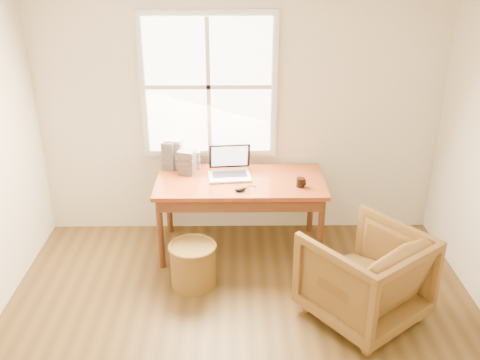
# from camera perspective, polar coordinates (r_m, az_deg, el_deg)

# --- Properties ---
(room_shell) EXTENTS (4.04, 4.54, 2.64)m
(room_shell) POSITION_cam_1_polar(r_m,az_deg,el_deg) (3.36, -0.04, -2.53)
(room_shell) COLOR brown
(room_shell) RESTS_ON ground
(desk) EXTENTS (1.60, 0.80, 0.04)m
(desk) POSITION_cam_1_polar(r_m,az_deg,el_deg) (5.09, 0.03, -0.16)
(desk) COLOR brown
(desk) RESTS_ON room_shell
(armchair) EXTENTS (1.16, 1.17, 0.77)m
(armchair) POSITION_cam_1_polar(r_m,az_deg,el_deg) (4.44, 13.12, -9.90)
(armchair) COLOR brown
(armchair) RESTS_ON room_shell
(wicker_stool) EXTENTS (0.51, 0.51, 0.40)m
(wicker_stool) POSITION_cam_1_polar(r_m,az_deg,el_deg) (4.81, -5.02, -9.08)
(wicker_stool) COLOR brown
(wicker_stool) RESTS_ON room_shell
(laptop) EXTENTS (0.47, 0.49, 0.32)m
(laptop) POSITION_cam_1_polar(r_m,az_deg,el_deg) (5.06, -1.13, 1.91)
(laptop) COLOR #B7B8BF
(laptop) RESTS_ON desk
(mouse) EXTENTS (0.12, 0.10, 0.04)m
(mouse) POSITION_cam_1_polar(r_m,az_deg,el_deg) (4.84, 0.04, -0.98)
(mouse) COLOR black
(mouse) RESTS_ON desk
(coffee_mug) EXTENTS (0.10, 0.10, 0.09)m
(coffee_mug) POSITION_cam_1_polar(r_m,az_deg,el_deg) (4.95, 6.47, -0.25)
(coffee_mug) COLOR black
(coffee_mug) RESTS_ON desk
(cd_stack_a) EXTENTS (0.17, 0.15, 0.30)m
(cd_stack_a) POSITION_cam_1_polar(r_m,az_deg,el_deg) (5.34, -6.98, 2.81)
(cd_stack_a) COLOR silver
(cd_stack_a) RESTS_ON desk
(cd_stack_b) EXTENTS (0.18, 0.17, 0.23)m
(cd_stack_b) POSITION_cam_1_polar(r_m,az_deg,el_deg) (5.21, -5.69, 1.96)
(cd_stack_b) COLOR #2A292F
(cd_stack_b) RESTS_ON desk
(cd_stack_c) EXTENTS (0.15, 0.15, 0.28)m
(cd_stack_c) POSITION_cam_1_polar(r_m,az_deg,el_deg) (5.32, -7.54, 2.63)
(cd_stack_c) COLOR gray
(cd_stack_c) RESTS_ON desk
(cd_stack_d) EXTENTS (0.16, 0.15, 0.18)m
(cd_stack_d) POSITION_cam_1_polar(r_m,az_deg,el_deg) (5.34, -5.14, 2.23)
(cd_stack_d) COLOR silver
(cd_stack_d) RESTS_ON desk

